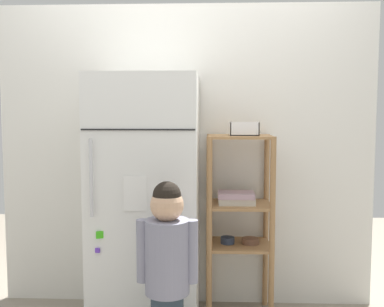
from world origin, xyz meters
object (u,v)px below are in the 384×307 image
Objects in this scene: pantry_shelf_unit at (239,209)px; fruit_bin at (246,130)px; refrigerator at (146,200)px; child_standing at (167,256)px.

fruit_bin reaches higher than pantry_shelf_unit.
refrigerator is 0.78m from fruit_bin.
refrigerator is 0.60m from child_standing.
refrigerator is 0.61m from pantry_shelf_unit.
child_standing is (0.19, -0.53, -0.19)m from refrigerator.
fruit_bin is (0.45, 0.63, 0.63)m from child_standing.
refrigerator is 1.59× the size of child_standing.
pantry_shelf_unit reaches higher than child_standing.
pantry_shelf_unit is (0.59, 0.11, -0.07)m from refrigerator.
child_standing is 0.77m from pantry_shelf_unit.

